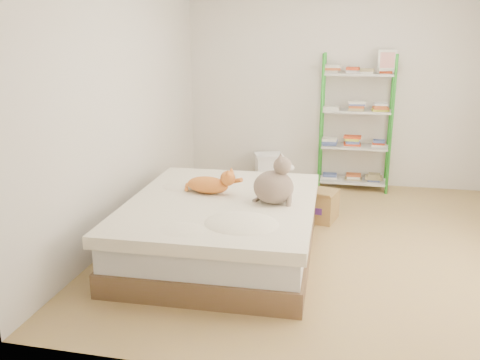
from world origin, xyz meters
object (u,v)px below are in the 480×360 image
(grey_cat, at_px, (274,180))
(white_bin, at_px, (268,169))
(cardboard_box, at_px, (315,204))
(bed, at_px, (222,227))
(shelf_unit, at_px, (356,123))
(orange_cat, at_px, (208,183))

(grey_cat, distance_m, white_bin, 2.40)
(cardboard_box, bearing_deg, grey_cat, -91.64)
(bed, height_order, white_bin, bed)
(bed, xyz_separation_m, shelf_unit, (1.14, 2.34, 0.59))
(shelf_unit, bearing_deg, cardboard_box, -107.72)
(bed, distance_m, white_bin, 2.31)
(white_bin, bearing_deg, orange_cat, -96.00)
(bed, height_order, orange_cat, orange_cat)
(orange_cat, bearing_deg, bed, -36.51)
(grey_cat, distance_m, cardboard_box, 1.27)
(grey_cat, bearing_deg, bed, 87.06)
(cardboard_box, height_order, white_bin, white_bin)
(cardboard_box, relative_size, white_bin, 1.21)
(orange_cat, xyz_separation_m, grey_cat, (0.63, -0.17, 0.12))
(grey_cat, relative_size, white_bin, 0.98)
(shelf_unit, xyz_separation_m, white_bin, (-1.10, -0.03, -0.65))
(bed, height_order, cardboard_box, bed)
(grey_cat, bearing_deg, white_bin, 6.47)
(shelf_unit, distance_m, cardboard_box, 1.48)
(grey_cat, relative_size, cardboard_box, 0.81)
(shelf_unit, bearing_deg, white_bin, -178.38)
(white_bin, bearing_deg, grey_cat, -79.91)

